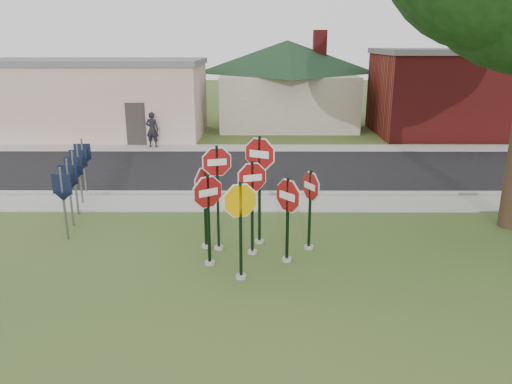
{
  "coord_description": "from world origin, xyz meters",
  "views": [
    {
      "loc": [
        0.16,
        -10.09,
        5.16
      ],
      "look_at": [
        0.12,
        2.0,
        1.49
      ],
      "focal_mm": 35.0,
      "sensor_mm": 36.0,
      "label": 1
    }
  ],
  "objects_px": {
    "stop_sign_center": "(252,195)",
    "pedestrian": "(152,130)",
    "stop_sign_yellow": "(240,218)",
    "stop_sign_left": "(208,208)"
  },
  "relations": [
    {
      "from": "stop_sign_center",
      "to": "pedestrian",
      "type": "distance_m",
      "value": 13.9
    },
    {
      "from": "stop_sign_center",
      "to": "pedestrian",
      "type": "relative_size",
      "value": 1.42
    },
    {
      "from": "stop_sign_yellow",
      "to": "pedestrian",
      "type": "xyz_separation_m",
      "value": [
        -4.86,
        14.29,
        -0.5
      ]
    },
    {
      "from": "stop_sign_yellow",
      "to": "stop_sign_left",
      "type": "xyz_separation_m",
      "value": [
        -0.78,
        0.73,
        -0.01
      ]
    },
    {
      "from": "pedestrian",
      "to": "stop_sign_center",
      "type": "bearing_deg",
      "value": 121.46
    },
    {
      "from": "stop_sign_center",
      "to": "stop_sign_yellow",
      "type": "relative_size",
      "value": 1.05
    },
    {
      "from": "stop_sign_yellow",
      "to": "stop_sign_left",
      "type": "bearing_deg",
      "value": 136.9
    },
    {
      "from": "stop_sign_left",
      "to": "stop_sign_center",
      "type": "bearing_deg",
      "value": 32.62
    },
    {
      "from": "stop_sign_left",
      "to": "pedestrian",
      "type": "bearing_deg",
      "value": 106.74
    },
    {
      "from": "stop_sign_center",
      "to": "pedestrian",
      "type": "height_order",
      "value": "stop_sign_center"
    }
  ]
}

